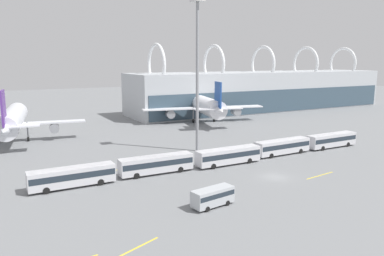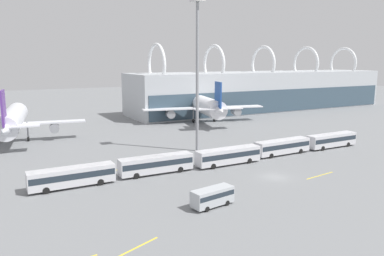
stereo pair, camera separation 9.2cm
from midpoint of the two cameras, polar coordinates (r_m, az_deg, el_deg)
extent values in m
plane|color=slate|center=(63.77, 12.44, -7.29)|extent=(440.00, 440.00, 0.00)
cube|color=#B2B7BC|center=(148.68, 10.58, 5.60)|extent=(105.55, 22.39, 14.64)
cube|color=#384C5B|center=(140.33, 13.43, 4.08)|extent=(103.44, 0.20, 8.05)
torus|color=white|center=(125.41, -5.49, 9.58)|extent=(1.10, 14.16, 14.16)
torus|color=white|center=(135.50, 3.29, 9.66)|extent=(1.10, 14.16, 14.16)
torus|color=white|center=(148.23, 10.72, 9.55)|extent=(1.10, 14.16, 14.16)
torus|color=white|center=(162.98, 16.88, 9.34)|extent=(1.10, 14.16, 14.16)
torus|color=white|center=(179.26, 21.96, 9.09)|extent=(1.10, 14.16, 14.16)
cylinder|color=silver|center=(98.53, -25.75, 1.18)|extent=(9.08, 29.36, 5.06)
sphere|color=silver|center=(112.81, -25.06, 2.26)|extent=(4.96, 4.96, 4.96)
cone|color=silver|center=(84.32, -26.66, -0.27)|extent=(5.65, 6.97, 4.80)
cube|color=silver|center=(96.92, -25.80, 0.51)|extent=(33.19, 7.67, 0.35)
cylinder|color=gray|center=(96.61, -20.28, 0.05)|extent=(2.74, 4.09, 2.23)
cube|color=#5B338C|center=(84.41, -26.84, 2.73)|extent=(1.11, 5.05, 7.20)
cube|color=silver|center=(84.93, -26.63, 0.15)|extent=(13.47, 5.02, 0.28)
cylinder|color=gray|center=(108.46, -25.16, 0.60)|extent=(0.36, 0.36, 4.10)
cylinder|color=black|center=(108.79, -25.08, -0.46)|extent=(0.60, 1.15, 1.10)
cylinder|color=gray|center=(96.90, -23.80, -0.34)|extent=(0.36, 0.36, 4.10)
cylinder|color=black|center=(97.27, -23.71, -1.53)|extent=(0.60, 1.15, 1.10)
cylinder|color=white|center=(117.75, 1.52, 3.65)|extent=(12.53, 32.69, 5.23)
sphere|color=white|center=(133.25, -0.44, 4.42)|extent=(5.12, 5.12, 5.12)
cone|color=white|center=(102.45, 4.07, 2.63)|extent=(6.47, 8.05, 4.97)
cube|color=white|center=(115.98, 1.80, 3.09)|extent=(37.91, 12.60, 0.35)
cylinder|color=gray|center=(113.61, -3.36, 2.15)|extent=(3.19, 3.61, 2.54)
cylinder|color=gray|center=(119.64, 6.69, 2.51)|extent=(3.19, 3.61, 2.54)
cube|color=#1E4799|center=(102.71, 3.96, 5.08)|extent=(1.53, 4.90, 7.06)
cube|color=white|center=(103.12, 3.93, 2.98)|extent=(13.96, 6.24, 0.28)
cylinder|color=gray|center=(128.44, 0.15, 3.00)|extent=(0.36, 0.36, 4.33)
cylinder|color=black|center=(128.73, 0.15, 2.04)|extent=(0.69, 1.17, 1.10)
cylinder|color=gray|center=(115.29, 0.17, 2.16)|extent=(0.36, 0.36, 4.33)
cylinder|color=black|center=(115.62, 0.17, 1.10)|extent=(0.69, 1.17, 1.10)
cylinder|color=gray|center=(117.22, 3.38, 2.28)|extent=(0.36, 0.36, 4.33)
cylinder|color=black|center=(117.54, 3.37, 1.23)|extent=(0.69, 1.17, 1.10)
cube|color=silver|center=(59.79, -17.82, -7.01)|extent=(12.77, 2.76, 2.69)
cube|color=#232D38|center=(59.71, -17.83, -6.76)|extent=(12.51, 2.79, 0.94)
cube|color=silver|center=(59.43, -17.89, -5.83)|extent=(12.38, 2.68, 0.12)
cylinder|color=black|center=(62.07, -14.37, -7.38)|extent=(1.00, 0.31, 1.00)
cylinder|color=black|center=(59.81, -13.78, -8.03)|extent=(1.00, 0.31, 1.00)
cylinder|color=black|center=(60.77, -21.67, -8.18)|extent=(1.00, 0.31, 1.00)
cylinder|color=black|center=(58.46, -21.36, -8.88)|extent=(1.00, 0.31, 1.00)
cube|color=silver|center=(63.86, -5.51, -5.45)|extent=(12.80, 2.91, 2.69)
cube|color=#232D38|center=(63.79, -5.51, -5.22)|extent=(12.54, 2.94, 0.94)
cube|color=silver|center=(63.52, -5.53, -4.34)|extent=(12.41, 2.82, 0.12)
cylinder|color=black|center=(66.74, -2.70, -5.81)|extent=(1.01, 0.32, 1.00)
cylinder|color=black|center=(64.61, -1.81, -6.35)|extent=(1.01, 0.32, 1.00)
cylinder|color=black|center=(64.05, -9.20, -6.63)|extent=(1.01, 0.32, 1.00)
cylinder|color=black|center=(61.83, -8.50, -7.23)|extent=(1.01, 0.32, 1.00)
cube|color=silver|center=(69.31, 5.51, -4.19)|extent=(12.75, 2.66, 2.69)
cube|color=#232D38|center=(69.25, 5.52, -3.98)|extent=(12.49, 2.68, 0.94)
cube|color=silver|center=(69.01, 5.53, -3.16)|extent=(12.36, 2.58, 0.12)
cylinder|color=black|center=(72.78, 7.56, -4.53)|extent=(1.00, 0.30, 1.00)
cylinder|color=black|center=(70.88, 8.71, -4.96)|extent=(1.00, 0.30, 1.00)
cylinder|color=black|center=(68.60, 2.17, -5.36)|extent=(1.00, 0.30, 1.00)
cylinder|color=black|center=(66.58, 3.23, -5.85)|extent=(1.00, 0.30, 1.00)
cube|color=silver|center=(78.47, 13.56, -2.72)|extent=(12.80, 2.94, 2.69)
cube|color=#232D38|center=(78.41, 13.56, -2.53)|extent=(12.55, 2.97, 0.94)
cube|color=silver|center=(78.19, 13.60, -1.81)|extent=(12.42, 2.85, 0.12)
cylinder|color=black|center=(82.27, 14.96, -3.06)|extent=(1.01, 0.32, 1.00)
cylinder|color=black|center=(80.60, 16.17, -3.39)|extent=(1.01, 0.32, 1.00)
cylinder|color=black|center=(77.06, 10.74, -3.78)|extent=(1.01, 0.32, 1.00)
cylinder|color=black|center=(75.27, 11.94, -4.16)|extent=(1.01, 0.32, 1.00)
cube|color=silver|center=(88.00, 20.45, -1.70)|extent=(12.76, 2.72, 2.69)
cube|color=#232D38|center=(87.94, 20.46, -1.52)|extent=(12.50, 2.74, 0.94)
cube|color=silver|center=(87.75, 20.51, -0.87)|extent=(12.38, 2.63, 0.12)
cylinder|color=black|center=(91.97, 21.46, -2.04)|extent=(1.00, 0.31, 1.00)
cylinder|color=black|center=(90.47, 22.64, -2.32)|extent=(1.00, 0.31, 1.00)
cylinder|color=black|center=(86.17, 18.06, -2.63)|extent=(1.00, 0.31, 1.00)
cylinder|color=black|center=(84.56, 19.25, -2.94)|extent=(1.00, 0.31, 1.00)
cube|color=#B2B7BC|center=(49.99, 3.13, -10.36)|extent=(6.22, 3.00, 2.15)
cube|color=#232D38|center=(49.87, 3.13, -9.99)|extent=(6.05, 2.99, 0.64)
cylinder|color=black|center=(52.11, 3.88, -10.69)|extent=(0.73, 0.33, 0.70)
cylinder|color=black|center=(50.74, 5.37, -11.31)|extent=(0.73, 0.33, 0.70)
cylinder|color=black|center=(50.05, 0.83, -11.57)|extent=(0.73, 0.33, 0.70)
cylinder|color=black|center=(48.63, 2.29, -12.25)|extent=(0.73, 0.33, 0.70)
cylinder|color=gray|center=(77.63, 0.78, 7.54)|extent=(0.63, 0.63, 30.54)
cube|color=silver|center=(78.44, 0.81, 18.92)|extent=(2.35, 2.35, 0.59)
cube|color=yellow|center=(40.65, -8.63, -17.67)|extent=(5.93, 2.56, 0.01)
cube|color=yellow|center=(67.77, -7.62, -6.08)|extent=(9.27, 2.41, 0.01)
cube|color=yellow|center=(66.56, 18.88, -6.86)|extent=(6.92, 1.11, 0.01)
camera|label=1|loc=(0.05, -90.03, -0.01)|focal=35.00mm
camera|label=2|loc=(0.05, 89.97, 0.01)|focal=35.00mm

